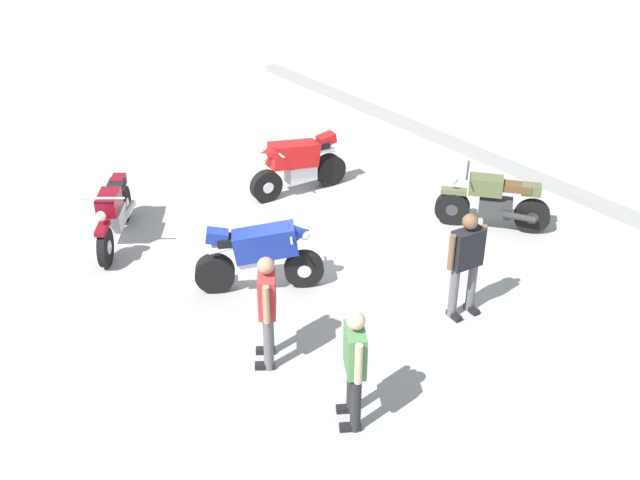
{
  "coord_description": "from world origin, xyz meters",
  "views": [
    {
      "loc": [
        9.35,
        -7.36,
        6.85
      ],
      "look_at": [
        1.52,
        -0.81,
        0.75
      ],
      "focal_mm": 44.37,
      "sensor_mm": 36.0,
      "label": 1
    }
  ],
  "objects_px": {
    "motorcycle_olive_vintage": "(494,203)",
    "motorcycle_blue_sportbike": "(260,255)",
    "motorcycle_maroon_cruiser": "(114,214)",
    "person_in_black_shirt": "(466,259)",
    "person_in_green_shirt": "(355,362)",
    "person_in_red_shirt": "(267,305)",
    "motorcycle_red_sportbike": "(298,164)"
  },
  "relations": [
    {
      "from": "person_in_black_shirt",
      "to": "person_in_green_shirt",
      "type": "xyz_separation_m",
      "value": [
        0.65,
        -2.7,
        -0.02
      ]
    },
    {
      "from": "motorcycle_olive_vintage",
      "to": "person_in_red_shirt",
      "type": "relative_size",
      "value": 1.01
    },
    {
      "from": "motorcycle_maroon_cruiser",
      "to": "person_in_green_shirt",
      "type": "height_order",
      "value": "person_in_green_shirt"
    },
    {
      "from": "motorcycle_olive_vintage",
      "to": "person_in_green_shirt",
      "type": "relative_size",
      "value": 1.01
    },
    {
      "from": "motorcycle_maroon_cruiser",
      "to": "motorcycle_blue_sportbike",
      "type": "relative_size",
      "value": 0.99
    },
    {
      "from": "motorcycle_red_sportbike",
      "to": "person_in_black_shirt",
      "type": "distance_m",
      "value": 4.56
    },
    {
      "from": "motorcycle_olive_vintage",
      "to": "motorcycle_red_sportbike",
      "type": "distance_m",
      "value": 3.63
    },
    {
      "from": "motorcycle_olive_vintage",
      "to": "person_in_green_shirt",
      "type": "distance_m",
      "value": 5.4
    },
    {
      "from": "person_in_green_shirt",
      "to": "motorcycle_red_sportbike",
      "type": "bearing_deg",
      "value": -88.24
    },
    {
      "from": "person_in_black_shirt",
      "to": "motorcycle_red_sportbike",
      "type": "bearing_deg",
      "value": -176.58
    },
    {
      "from": "motorcycle_olive_vintage",
      "to": "person_in_black_shirt",
      "type": "height_order",
      "value": "person_in_black_shirt"
    },
    {
      "from": "person_in_black_shirt",
      "to": "person_in_green_shirt",
      "type": "bearing_deg",
      "value": -65.99
    },
    {
      "from": "motorcycle_maroon_cruiser",
      "to": "motorcycle_red_sportbike",
      "type": "relative_size",
      "value": 0.87
    },
    {
      "from": "motorcycle_maroon_cruiser",
      "to": "person_in_green_shirt",
      "type": "distance_m",
      "value": 5.75
    },
    {
      "from": "person_in_red_shirt",
      "to": "motorcycle_maroon_cruiser",
      "type": "bearing_deg",
      "value": -50.62
    },
    {
      "from": "motorcycle_olive_vintage",
      "to": "motorcycle_blue_sportbike",
      "type": "distance_m",
      "value": 4.29
    },
    {
      "from": "motorcycle_olive_vintage",
      "to": "motorcycle_blue_sportbike",
      "type": "height_order",
      "value": "motorcycle_blue_sportbike"
    },
    {
      "from": "person_in_red_shirt",
      "to": "person_in_green_shirt",
      "type": "distance_m",
      "value": 1.57
    },
    {
      "from": "person_in_red_shirt",
      "to": "person_in_green_shirt",
      "type": "relative_size",
      "value": 1.01
    },
    {
      "from": "motorcycle_olive_vintage",
      "to": "person_in_green_shirt",
      "type": "xyz_separation_m",
      "value": [
        1.99,
        -5.0,
        0.43
      ]
    },
    {
      "from": "motorcycle_olive_vintage",
      "to": "motorcycle_blue_sportbike",
      "type": "xyz_separation_m",
      "value": [
        -1.06,
        -4.16,
        0.11
      ]
    },
    {
      "from": "motorcycle_olive_vintage",
      "to": "person_in_red_shirt",
      "type": "height_order",
      "value": "person_in_red_shirt"
    },
    {
      "from": "motorcycle_blue_sportbike",
      "to": "person_in_black_shirt",
      "type": "xyz_separation_m",
      "value": [
        2.4,
        1.86,
        0.34
      ]
    },
    {
      "from": "motorcycle_maroon_cruiser",
      "to": "person_in_black_shirt",
      "type": "xyz_separation_m",
      "value": [
        5.08,
        2.89,
        0.41
      ]
    },
    {
      "from": "motorcycle_blue_sportbike",
      "to": "person_in_green_shirt",
      "type": "xyz_separation_m",
      "value": [
        3.05,
        -0.84,
        0.32
      ]
    },
    {
      "from": "motorcycle_blue_sportbike",
      "to": "motorcycle_red_sportbike",
      "type": "bearing_deg",
      "value": 75.71
    },
    {
      "from": "motorcycle_red_sportbike",
      "to": "motorcycle_blue_sportbike",
      "type": "relative_size",
      "value": 1.14
    },
    {
      "from": "motorcycle_maroon_cruiser",
      "to": "person_in_red_shirt",
      "type": "xyz_separation_m",
      "value": [
        4.16,
        0.09,
        0.4
      ]
    },
    {
      "from": "person_in_red_shirt",
      "to": "person_in_green_shirt",
      "type": "xyz_separation_m",
      "value": [
        1.57,
        0.11,
        -0.01
      ]
    },
    {
      "from": "person_in_green_shirt",
      "to": "motorcycle_blue_sportbike",
      "type": "bearing_deg",
      "value": -71.43
    },
    {
      "from": "motorcycle_maroon_cruiser",
      "to": "person_in_red_shirt",
      "type": "bearing_deg",
      "value": 40.36
    },
    {
      "from": "motorcycle_blue_sportbike",
      "to": "motorcycle_olive_vintage",
      "type": "bearing_deg",
      "value": 20.14
    }
  ]
}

